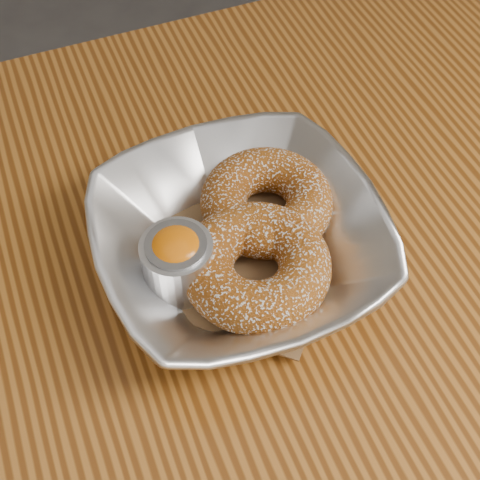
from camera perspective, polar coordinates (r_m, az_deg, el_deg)
name	(u,v)px	position (r m, az deg, el deg)	size (l,w,h in m)	color
table	(353,358)	(0.62, 9.63, -9.88)	(1.20, 0.80, 0.75)	brown
serving_bowl	(240,242)	(0.52, 0.00, -0.17)	(0.22, 0.22, 0.05)	silver
parchment	(240,256)	(0.54, 0.00, -1.34)	(0.14, 0.14, 0.00)	brown
donut_back	(267,202)	(0.55, 2.28, 3.30)	(0.11, 0.11, 0.04)	#8A4511
donut_front	(256,266)	(0.51, 1.37, -2.23)	(0.11, 0.11, 0.04)	#8A4511
ramekin	(178,261)	(0.50, -5.34, -1.78)	(0.05, 0.05, 0.06)	silver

